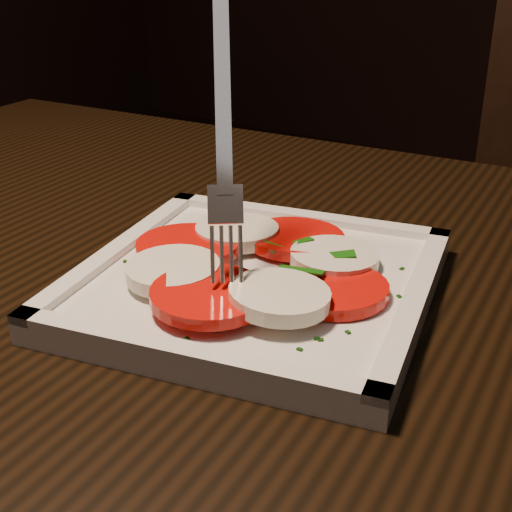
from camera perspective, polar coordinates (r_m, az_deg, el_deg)
table at (r=0.56m, az=-0.57°, el=-12.54°), size 1.26×0.90×0.75m
plate at (r=0.51m, az=-0.00°, el=-2.30°), size 0.28×0.28×0.01m
caprese_salad at (r=0.50m, az=-0.01°, el=-0.65°), size 0.20×0.20×0.02m
fork at (r=0.48m, az=-2.64°, el=10.94°), size 0.10×0.11×0.18m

